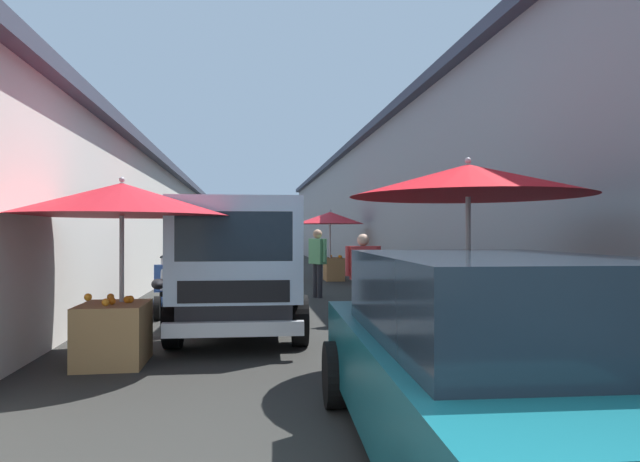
% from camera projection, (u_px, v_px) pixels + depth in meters
% --- Properties ---
extents(ground, '(90.00, 90.00, 0.00)m').
position_uv_depth(ground, '(273.00, 290.00, 14.80)').
color(ground, '#282826').
extents(building_left_whitewash, '(49.80, 7.50, 3.90)m').
position_uv_depth(building_left_whitewash, '(44.00, 221.00, 16.11)').
color(building_left_whitewash, beige).
rests_on(building_left_whitewash, ground).
extents(building_right_concrete, '(49.80, 7.50, 5.11)m').
position_uv_depth(building_right_concrete, '(472.00, 205.00, 17.97)').
color(building_right_concrete, gray).
rests_on(building_right_concrete, ground).
extents(fruit_stall_near_right, '(2.69, 2.69, 2.30)m').
position_uv_depth(fruit_stall_near_right, '(121.00, 219.00, 6.58)').
color(fruit_stall_near_right, '#9E9EA3').
rests_on(fruit_stall_near_right, ground).
extents(fruit_stall_far_right, '(2.29, 2.29, 2.39)m').
position_uv_depth(fruit_stall_far_right, '(331.00, 226.00, 17.81)').
color(fruit_stall_far_right, '#9E9EA3').
rests_on(fruit_stall_far_right, ground).
extents(fruit_stall_near_left, '(2.12, 2.12, 2.39)m').
position_uv_depth(fruit_stall_near_left, '(218.00, 223.00, 11.27)').
color(fruit_stall_near_left, '#9E9EA3').
rests_on(fruit_stall_near_left, ground).
extents(fruit_stall_far_left, '(2.59, 2.59, 2.42)m').
position_uv_depth(fruit_stall_far_left, '(469.00, 209.00, 5.78)').
color(fruit_stall_far_left, '#9E9EA3').
rests_on(fruit_stall_far_left, ground).
extents(hatchback_car, '(3.99, 2.07, 1.45)m').
position_uv_depth(hatchback_car, '(486.00, 360.00, 3.56)').
color(hatchback_car, '#0F4C56').
rests_on(hatchback_car, ground).
extents(delivery_truck, '(4.98, 2.10, 2.08)m').
position_uv_depth(delivery_truck, '(240.00, 269.00, 8.08)').
color(delivery_truck, black).
rests_on(delivery_truck, ground).
extents(vendor_by_crates, '(0.59, 0.41, 1.69)m').
position_uv_depth(vendor_by_crates, '(318.00, 258.00, 13.12)').
color(vendor_by_crates, '#232328').
rests_on(vendor_by_crates, ground).
extents(vendor_in_shade, '(0.22, 0.64, 1.58)m').
position_uv_depth(vendor_in_shade, '(363.00, 272.00, 9.33)').
color(vendor_in_shade, '#665B4C').
rests_on(vendor_in_shade, ground).
extents(parked_scooter, '(1.69, 0.39, 1.14)m').
position_uv_depth(parked_scooter, '(160.00, 292.00, 10.31)').
color(parked_scooter, black).
rests_on(parked_scooter, ground).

